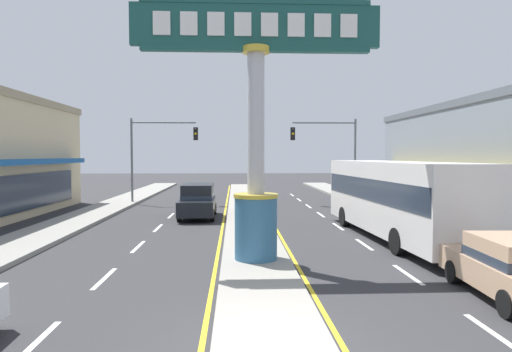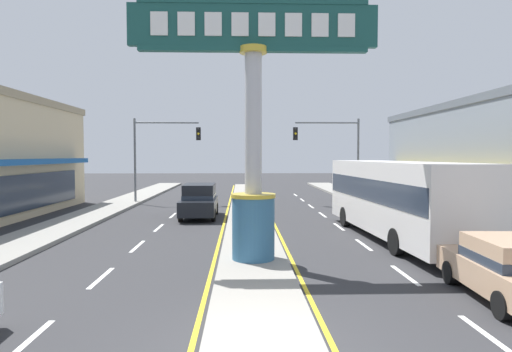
% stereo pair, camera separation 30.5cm
% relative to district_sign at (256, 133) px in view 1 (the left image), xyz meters
% --- Properties ---
extents(ground_plane, '(160.00, 160.00, 0.00)m').
position_rel_district_sign_xyz_m(ground_plane, '(0.00, -6.40, -4.25)').
color(ground_plane, '#303033').
extents(median_strip, '(2.24, 52.00, 0.14)m').
position_rel_district_sign_xyz_m(median_strip, '(0.00, 11.60, -4.18)').
color(median_strip, gray).
rests_on(median_strip, ground).
extents(sidewalk_left, '(2.67, 60.00, 0.18)m').
position_rel_district_sign_xyz_m(sidewalk_left, '(-9.06, 9.60, -4.16)').
color(sidewalk_left, gray).
rests_on(sidewalk_left, ground).
extents(sidewalk_right, '(2.67, 60.00, 0.18)m').
position_rel_district_sign_xyz_m(sidewalk_right, '(9.06, 9.60, -4.16)').
color(sidewalk_right, gray).
rests_on(sidewalk_right, ground).
extents(lane_markings, '(8.98, 52.00, 0.01)m').
position_rel_district_sign_xyz_m(lane_markings, '(-0.00, 10.24, -4.24)').
color(lane_markings, silver).
rests_on(lane_markings, ground).
extents(district_sign, '(7.96, 1.45, 8.34)m').
position_rel_district_sign_xyz_m(district_sign, '(0.00, 0.00, 0.00)').
color(district_sign, '#33668C').
rests_on(district_sign, median_strip).
extents(traffic_light_left_side, '(4.86, 0.46, 6.20)m').
position_rel_district_sign_xyz_m(traffic_light_left_side, '(-6.35, 17.93, -0.00)').
color(traffic_light_left_side, slate).
rests_on(traffic_light_left_side, ground).
extents(traffic_light_right_side, '(4.86, 0.46, 6.20)m').
position_rel_district_sign_xyz_m(traffic_light_right_side, '(6.35, 17.60, -0.00)').
color(traffic_light_right_side, slate).
rests_on(traffic_light_right_side, ground).
extents(bus_near_right_lane, '(3.06, 11.31, 3.26)m').
position_rel_district_sign_xyz_m(bus_near_right_lane, '(6.07, 3.93, -2.38)').
color(bus_near_right_lane, silver).
rests_on(bus_near_right_lane, ground).
extents(suv_far_right_lane, '(2.00, 4.61, 1.90)m').
position_rel_district_sign_xyz_m(suv_far_right_lane, '(-2.77, 10.65, -3.26)').
color(suv_far_right_lane, black).
rests_on(suv_far_right_lane, ground).
extents(sedan_mid_left_lane, '(2.01, 4.39, 1.53)m').
position_rel_district_sign_xyz_m(sedan_mid_left_lane, '(6.07, -3.94, -3.46)').
color(sedan_mid_left_lane, tan).
rests_on(sedan_mid_left_lane, ground).
extents(street_bench, '(0.48, 1.60, 0.88)m').
position_rel_district_sign_xyz_m(street_bench, '(8.58, 1.86, -3.60)').
color(street_bench, '#232328').
rests_on(street_bench, sidewalk_right).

